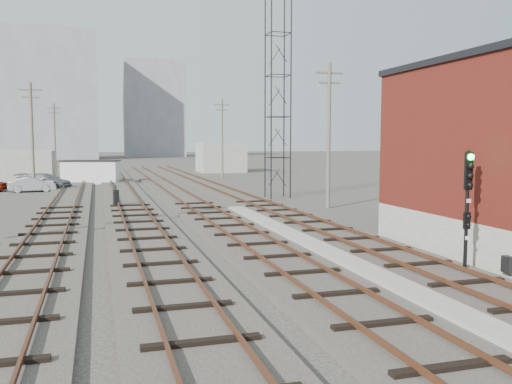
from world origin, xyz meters
name	(u,v)px	position (x,y,z in m)	size (l,w,h in m)	color
ground	(164,178)	(0.00, 60.00, 0.00)	(320.00, 320.00, 0.00)	#282621
track_right	(226,192)	(2.50, 39.00, 0.11)	(3.20, 90.00, 0.39)	#332D28
track_mid_right	(176,194)	(-1.50, 39.00, 0.11)	(3.20, 90.00, 0.39)	#332D28
track_mid_left	(124,195)	(-5.50, 39.00, 0.11)	(3.20, 90.00, 0.39)	#332D28
track_left	(69,197)	(-9.50, 39.00, 0.11)	(3.20, 90.00, 0.39)	#332D28
platform_curb	(333,257)	(0.50, 14.00, 0.13)	(0.90, 28.00, 0.26)	gray
lattice_tower	(278,96)	(5.50, 35.00, 7.50)	(1.60, 1.60, 15.00)	black
utility_pole_left_b	(32,134)	(-12.50, 45.00, 4.80)	(1.80, 0.24, 9.00)	#595147
utility_pole_left_c	(55,137)	(-12.50, 70.00, 4.80)	(1.80, 0.24, 9.00)	#595147
utility_pole_right_a	(329,132)	(6.50, 28.00, 4.80)	(1.80, 0.24, 9.00)	#595147
utility_pole_right_b	(222,136)	(6.50, 58.00, 4.80)	(1.80, 0.24, 9.00)	#595147
apartment_left	(49,96)	(-18.00, 135.00, 15.00)	(22.00, 14.00, 30.00)	gray
apartment_right	(154,110)	(8.00, 150.00, 13.00)	(16.00, 12.00, 26.00)	gray
shed_left	(14,166)	(-16.00, 60.00, 1.60)	(8.00, 5.00, 3.20)	gray
shed_right	(221,157)	(9.00, 70.00, 2.00)	(6.00, 6.00, 4.00)	gray
signal_mast	(468,203)	(3.70, 11.03, 2.28)	(0.40, 0.41, 3.91)	gray
switch_stand	(116,198)	(-6.32, 31.73, 0.65)	(0.38, 0.38, 1.37)	black
site_trailer	(91,172)	(-8.04, 53.26, 1.18)	(5.99, 3.71, 2.34)	silver
car_silver	(33,185)	(-12.63, 45.12, 0.61)	(1.30, 3.73, 1.23)	#9C9EA4
car_grey	(44,181)	(-11.91, 47.57, 0.71)	(1.98, 4.86, 1.41)	slate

